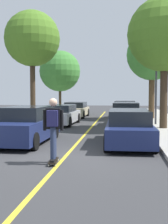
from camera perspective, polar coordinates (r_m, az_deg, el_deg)
ground at (r=9.32m, az=-3.89°, el=-8.81°), size 80.00×80.00×0.00m
center_line at (r=13.20m, az=-0.57°, el=-5.11°), size 0.12×39.20×0.01m
parked_car_left_nearest at (r=12.33m, az=-10.85°, el=-2.48°), size 1.92×4.45×1.46m
parked_car_left_near at (r=19.16m, az=-4.32°, el=-0.54°), size 1.94×4.44×1.27m
parked_car_left_far at (r=25.16m, az=-1.56°, el=0.44°), size 1.90×4.32×1.26m
parked_car_right_nearest at (r=11.79m, az=8.54°, el=-2.94°), size 1.85×4.59×1.36m
parked_car_right_near at (r=18.86m, az=8.01°, el=-0.38°), size 1.92×4.06×1.43m
parked_car_right_far at (r=24.46m, az=7.81°, el=0.46°), size 2.01×4.52×1.38m
street_tree_left_nearest at (r=20.13m, az=-9.80°, el=13.50°), size 3.57×3.57×7.16m
street_tree_left_near at (r=28.38m, az=-4.59°, el=7.74°), size 3.81×3.81×5.83m
street_tree_right_nearest at (r=16.85m, az=15.08°, el=13.98°), size 3.94×3.94×6.93m
street_tree_right_near at (r=23.16m, az=12.83°, el=10.46°), size 3.77×3.77×6.59m
streetlamp at (r=18.54m, az=13.58°, el=7.90°), size 0.36×0.24×5.76m
skateboard at (r=8.67m, az=-5.81°, el=-9.17°), size 0.31×0.86×0.10m
skateboarder at (r=8.47m, az=-5.88°, el=-2.47°), size 0.59×0.71×1.76m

